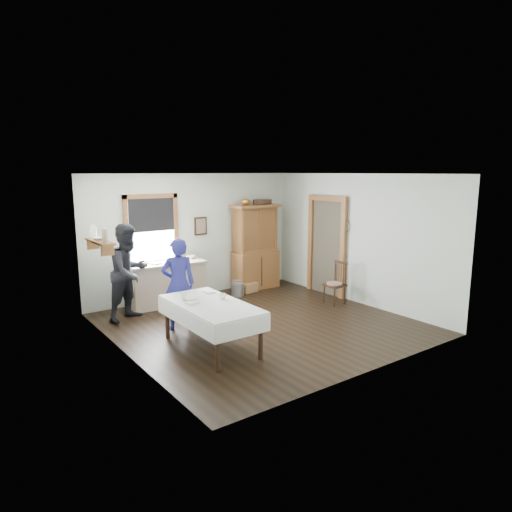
% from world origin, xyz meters
% --- Properties ---
extents(room, '(5.01, 5.01, 2.70)m').
position_xyz_m(room, '(0.00, 0.00, 1.35)').
color(room, black).
rests_on(room, ground).
extents(window, '(1.18, 0.07, 1.48)m').
position_xyz_m(window, '(-1.00, 2.46, 1.63)').
color(window, white).
rests_on(window, room).
extents(doorway, '(0.09, 1.14, 2.22)m').
position_xyz_m(doorway, '(2.46, 0.85, 1.16)').
color(doorway, '#4D4637').
rests_on(doorway, room).
extents(wall_shelf, '(0.24, 1.00, 0.44)m').
position_xyz_m(wall_shelf, '(-2.37, 1.54, 1.57)').
color(wall_shelf, '#96582E').
rests_on(wall_shelf, room).
extents(framed_picture, '(0.30, 0.04, 0.40)m').
position_xyz_m(framed_picture, '(0.15, 2.46, 1.55)').
color(framed_picture, black).
rests_on(framed_picture, room).
extents(rug_beater, '(0.01, 0.27, 0.27)m').
position_xyz_m(rug_beater, '(2.45, 0.30, 1.72)').
color(rug_beater, black).
rests_on(rug_beater, room).
extents(work_counter, '(1.61, 0.70, 0.90)m').
position_xyz_m(work_counter, '(-0.85, 2.12, 0.45)').
color(work_counter, tan).
rests_on(work_counter, room).
extents(china_hutch, '(1.16, 0.55, 1.98)m').
position_xyz_m(china_hutch, '(1.45, 2.19, 0.99)').
color(china_hutch, '#96582E').
rests_on(china_hutch, room).
extents(dining_table, '(0.97, 1.84, 0.74)m').
position_xyz_m(dining_table, '(-1.33, -0.48, 0.37)').
color(dining_table, silver).
rests_on(dining_table, room).
extents(spindle_chair, '(0.43, 0.43, 0.89)m').
position_xyz_m(spindle_chair, '(2.02, 0.14, 0.45)').
color(spindle_chair, black).
rests_on(spindle_chair, room).
extents(pail, '(0.35, 0.35, 0.30)m').
position_xyz_m(pail, '(0.70, 1.84, 0.15)').
color(pail, '#979B9F').
rests_on(pail, room).
extents(wicker_basket, '(0.38, 0.29, 0.21)m').
position_xyz_m(wicker_basket, '(1.11, 1.98, 0.11)').
color(wicker_basket, '#A67D4B').
rests_on(wicker_basket, room).
extents(woman_blue, '(0.63, 0.50, 1.50)m').
position_xyz_m(woman_blue, '(-1.31, 0.66, 0.75)').
color(woman_blue, navy).
rests_on(woman_blue, room).
extents(figure_dark, '(1.00, 0.91, 1.67)m').
position_xyz_m(figure_dark, '(-1.81, 1.68, 0.84)').
color(figure_dark, black).
rests_on(figure_dark, room).
extents(table_cup_a, '(0.15, 0.15, 0.09)m').
position_xyz_m(table_cup_a, '(-1.05, -0.38, 0.78)').
color(table_cup_a, white).
rests_on(table_cup_a, dining_table).
extents(table_cup_b, '(0.10, 0.10, 0.09)m').
position_xyz_m(table_cup_b, '(-1.57, -0.06, 0.78)').
color(table_cup_b, white).
rests_on(table_cup_b, dining_table).
extents(table_bowl, '(0.24, 0.24, 0.06)m').
position_xyz_m(table_bowl, '(-1.52, -0.18, 0.77)').
color(table_bowl, white).
rests_on(table_bowl, dining_table).
extents(counter_book, '(0.22, 0.25, 0.02)m').
position_xyz_m(counter_book, '(-1.19, 2.09, 0.91)').
color(counter_book, '#7D6853').
rests_on(counter_book, work_counter).
extents(counter_bowl, '(0.22, 0.22, 0.06)m').
position_xyz_m(counter_bowl, '(-0.24, 2.22, 0.93)').
color(counter_bowl, white).
rests_on(counter_bowl, work_counter).
extents(shelf_bowl, '(0.22, 0.22, 0.05)m').
position_xyz_m(shelf_bowl, '(-2.37, 1.55, 1.60)').
color(shelf_bowl, white).
rests_on(shelf_bowl, wall_shelf).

